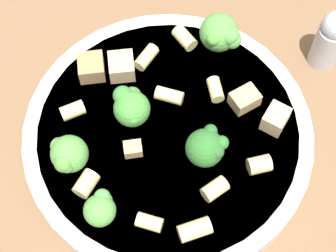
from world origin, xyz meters
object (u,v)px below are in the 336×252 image
(rigatoni_1, at_px, (146,57))
(rigatoni_6, at_px, (149,222))
(pasta_bowl, at_px, (168,137))
(chicken_chunk_2, at_px, (276,119))
(rigatoni_2, at_px, (73,111))
(chicken_chunk_0, at_px, (122,66))
(rigatoni_0, at_px, (185,38))
(broccoli_floret_3, at_px, (221,34))
(rigatoni_4, at_px, (174,96))
(chicken_chunk_4, at_px, (91,67))
(rigatoni_3, at_px, (215,89))
(rigatoni_8, at_px, (259,165))
(chicken_chunk_3, at_px, (133,149))
(broccoli_floret_2, at_px, (68,155))
(rigatoni_5, at_px, (86,184))
(pepper_shaker, at_px, (330,39))
(broccoli_floret_0, at_px, (131,107))
(rigatoni_9, at_px, (195,230))
(chicken_chunk_1, at_px, (245,99))
(broccoli_floret_1, at_px, (100,208))
(rigatoni_7, at_px, (215,189))
(broccoli_floret_4, at_px, (206,148))

(rigatoni_1, relative_size, rigatoni_6, 1.19)
(pasta_bowl, bearing_deg, chicken_chunk_2, -83.96)
(rigatoni_2, distance_m, chicken_chunk_0, 0.07)
(rigatoni_0, bearing_deg, broccoli_floret_3, -99.31)
(rigatoni_4, bearing_deg, chicken_chunk_4, 71.25)
(broccoli_floret_3, distance_m, rigatoni_4, 0.08)
(rigatoni_3, distance_m, rigatoni_4, 0.04)
(broccoli_floret_3, relative_size, chicken_chunk_2, 1.75)
(rigatoni_8, bearing_deg, chicken_chunk_3, 83.65)
(broccoli_floret_2, height_order, rigatoni_5, broccoli_floret_2)
(rigatoni_1, xyz_separation_m, chicken_chunk_0, (-0.01, 0.02, 0.00))
(rigatoni_2, xyz_separation_m, chicken_chunk_3, (-0.04, -0.06, -0.00))
(pepper_shaker, bearing_deg, broccoli_floret_2, 120.06)
(broccoli_floret_3, relative_size, rigatoni_5, 1.91)
(rigatoni_8, bearing_deg, broccoli_floret_0, 68.06)
(rigatoni_6, distance_m, rigatoni_9, 0.04)
(chicken_chunk_0, height_order, chicken_chunk_1, chicken_chunk_0)
(rigatoni_9, bearing_deg, rigatoni_8, -42.93)
(rigatoni_1, xyz_separation_m, rigatoni_2, (-0.06, 0.07, 0.00))
(pasta_bowl, distance_m, pepper_shaker, 0.20)
(rigatoni_0, relative_size, rigatoni_1, 0.93)
(chicken_chunk_3, height_order, chicken_chunk_4, chicken_chunk_4)
(rigatoni_8, distance_m, chicken_chunk_2, 0.05)
(chicken_chunk_3, bearing_deg, broccoli_floret_1, 159.58)
(pasta_bowl, height_order, chicken_chunk_0, chicken_chunk_0)
(rigatoni_6, relative_size, rigatoni_8, 1.11)
(broccoli_floret_0, distance_m, chicken_chunk_1, 0.11)
(rigatoni_3, height_order, rigatoni_4, same)
(chicken_chunk_3, bearing_deg, broccoli_floret_3, -34.15)
(pasta_bowl, distance_m, rigatoni_2, 0.10)
(rigatoni_4, distance_m, pepper_shaker, 0.18)
(broccoli_floret_2, bearing_deg, chicken_chunk_4, -5.82)
(pasta_bowl, height_order, rigatoni_0, rigatoni_0)
(broccoli_floret_3, height_order, rigatoni_7, broccoli_floret_3)
(broccoli_floret_4, relative_size, rigatoni_0, 1.54)
(broccoli_floret_1, relative_size, broccoli_floret_4, 0.84)
(chicken_chunk_2, distance_m, pepper_shaker, 0.12)
(broccoli_floret_4, bearing_deg, rigatoni_0, 9.57)
(rigatoni_4, height_order, pepper_shaker, pepper_shaker)
(chicken_chunk_1, height_order, chicken_chunk_2, chicken_chunk_2)
(broccoli_floret_2, bearing_deg, rigatoni_9, -118.22)
(chicken_chunk_0, distance_m, chicken_chunk_3, 0.09)
(rigatoni_7, xyz_separation_m, chicken_chunk_3, (0.04, 0.08, -0.00))
(broccoli_floret_1, distance_m, broccoli_floret_2, 0.06)
(pasta_bowl, relative_size, rigatoni_2, 12.36)
(broccoli_floret_4, relative_size, chicken_chunk_4, 1.46)
(broccoli_floret_4, relative_size, rigatoni_7, 1.71)
(rigatoni_5, distance_m, chicken_chunk_2, 0.19)
(broccoli_floret_1, height_order, rigatoni_1, broccoli_floret_1)
(broccoli_floret_2, distance_m, rigatoni_2, 0.05)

